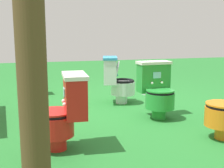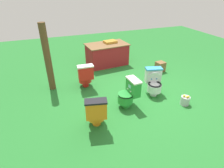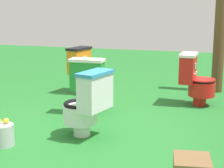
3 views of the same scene
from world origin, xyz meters
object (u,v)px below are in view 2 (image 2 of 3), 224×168
at_px(toilet_red, 85,76).
at_px(wooden_post, 48,58).
at_px(toilet_white, 154,82).
at_px(toilet_orange, 96,112).
at_px(toilet_green, 129,93).
at_px(lemon_bucket, 185,100).
at_px(vendor_table, 107,54).
at_px(small_crate, 160,67).

distance_m(toilet_red, wooden_post, 1.11).
relative_size(toilet_white, wooden_post, 0.39).
bearing_deg(toilet_orange, toilet_red, 96.94).
bearing_deg(toilet_red, toilet_orange, -93.33).
bearing_deg(wooden_post, toilet_green, -42.84).
bearing_deg(toilet_green, lemon_bucket, -110.77).
bearing_deg(vendor_table, wooden_post, -151.11).
xyz_separation_m(vendor_table, lemon_bucket, (0.97, -3.13, -0.28)).
xyz_separation_m(toilet_red, lemon_bucket, (2.11, -1.72, -0.25)).
bearing_deg(toilet_white, lemon_bucket, 138.19).
bearing_deg(toilet_white, toilet_red, -17.31).
xyz_separation_m(wooden_post, small_crate, (3.56, -0.08, -0.76)).
bearing_deg(toilet_orange, small_crate, 47.03).
bearing_deg(lemon_bucket, toilet_white, 124.03).
height_order(toilet_green, wooden_post, wooden_post).
relative_size(toilet_white, small_crate, 2.19).
bearing_deg(toilet_red, small_crate, 6.86).
bearing_deg(toilet_red, vendor_table, 53.60).
distance_m(toilet_red, lemon_bucket, 2.73).
bearing_deg(wooden_post, toilet_red, -16.44).
bearing_deg(toilet_green, toilet_red, 27.44).
bearing_deg(toilet_green, wooden_post, 44.05).
height_order(vendor_table, small_crate, vendor_table).
bearing_deg(toilet_white, toilet_green, 32.75).
height_order(toilet_green, small_crate, toilet_green).
bearing_deg(toilet_orange, wooden_post, 123.37).
relative_size(toilet_orange, small_crate, 2.19).
height_order(toilet_white, toilet_red, same).
bearing_deg(vendor_table, toilet_orange, -112.91).
bearing_deg(wooden_post, toilet_orange, -69.51).
relative_size(toilet_red, wooden_post, 0.39).
height_order(toilet_white, toilet_orange, same).
xyz_separation_m(toilet_white, toilet_green, (-0.87, -0.29, -0.00)).
distance_m(toilet_white, wooden_post, 2.90).
bearing_deg(lemon_bucket, wooden_post, 146.75).
bearing_deg(wooden_post, toilet_white, -26.45).
xyz_separation_m(toilet_orange, toilet_green, (0.94, 0.43, 0.00)).
bearing_deg(toilet_orange, toilet_green, 37.44).
height_order(toilet_white, wooden_post, wooden_post).
relative_size(toilet_orange, lemon_bucket, 2.63).
bearing_deg(wooden_post, lemon_bucket, -33.25).
bearing_deg(toilet_red, lemon_bucket, -36.49).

